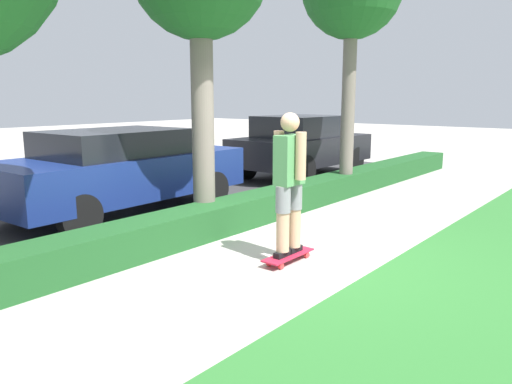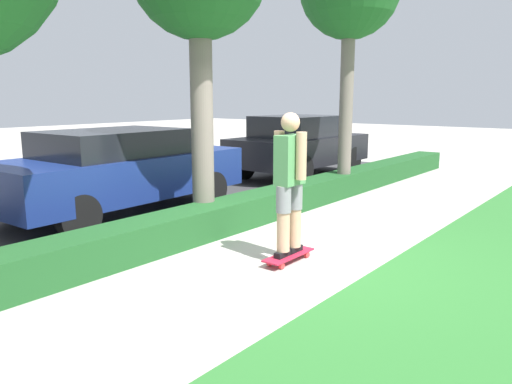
{
  "view_description": "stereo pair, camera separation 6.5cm",
  "coord_description": "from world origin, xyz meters",
  "px_view_note": "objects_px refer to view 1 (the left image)",
  "views": [
    {
      "loc": [
        -5.07,
        -3.43,
        2.01
      ],
      "look_at": [
        -0.09,
        0.6,
        0.79
      ],
      "focal_mm": 35.0,
      "sensor_mm": 36.0,
      "label": 1
    },
    {
      "loc": [
        -5.11,
        -3.38,
        2.01
      ],
      "look_at": [
        -0.09,
        0.6,
        0.79
      ],
      "focal_mm": 35.0,
      "sensor_mm": 36.0,
      "label": 2
    }
  ],
  "objects_px": {
    "skateboard": "(288,256)",
    "parked_car_middle": "(121,169)",
    "parked_car_rear": "(301,145)",
    "skater_person": "(289,180)"
  },
  "relations": [
    {
      "from": "skateboard",
      "to": "parked_car_rear",
      "type": "xyz_separation_m",
      "value": [
        5.67,
        3.63,
        0.74
      ]
    },
    {
      "from": "skateboard",
      "to": "parked_car_middle",
      "type": "xyz_separation_m",
      "value": [
        0.32,
        3.79,
        0.7
      ]
    },
    {
      "from": "parked_car_middle",
      "to": "parked_car_rear",
      "type": "bearing_deg",
      "value": -3.1
    },
    {
      "from": "skateboard",
      "to": "skater_person",
      "type": "distance_m",
      "value": 0.95
    },
    {
      "from": "skater_person",
      "to": "parked_car_rear",
      "type": "xyz_separation_m",
      "value": [
        5.67,
        3.63,
        -0.21
      ]
    },
    {
      "from": "skater_person",
      "to": "skateboard",
      "type": "bearing_deg",
      "value": -14.04
    },
    {
      "from": "skater_person",
      "to": "parked_car_rear",
      "type": "bearing_deg",
      "value": 32.63
    },
    {
      "from": "skater_person",
      "to": "parked_car_middle",
      "type": "relative_size",
      "value": 0.39
    },
    {
      "from": "skater_person",
      "to": "parked_car_middle",
      "type": "bearing_deg",
      "value": 85.21
    },
    {
      "from": "skateboard",
      "to": "parked_car_middle",
      "type": "bearing_deg",
      "value": 85.21
    }
  ]
}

